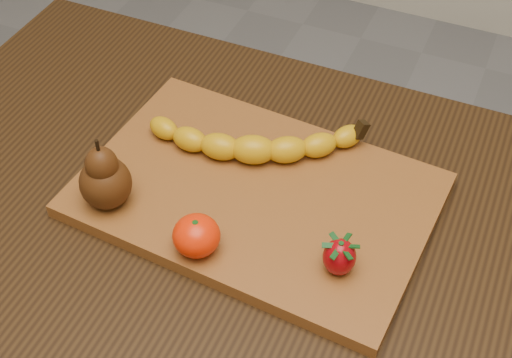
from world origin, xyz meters
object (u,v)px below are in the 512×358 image
at_px(pear, 103,172).
at_px(table, 226,261).
at_px(cutting_board, 256,195).
at_px(mandarin, 196,236).

bearing_deg(pear, table, 21.09).
xyz_separation_m(table, pear, (-0.14, -0.05, 0.17)).
relative_size(table, pear, 9.67).
xyz_separation_m(cutting_board, pear, (-0.17, -0.09, 0.06)).
height_order(pear, mandarin, pear).
bearing_deg(table, pear, -158.91).
xyz_separation_m(cutting_board, mandarin, (-0.03, -0.12, 0.03)).
bearing_deg(mandarin, cutting_board, 77.70).
bearing_deg(pear, mandarin, -10.14).
bearing_deg(cutting_board, pear, -146.65).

